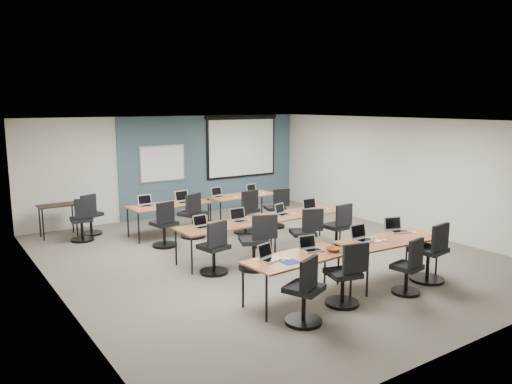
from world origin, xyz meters
TOP-DOWN VIEW (x-y plane):
  - floor at (0.00, 0.00)m, footprint 8.00×9.00m
  - ceiling at (0.00, 0.00)m, footprint 8.00×9.00m
  - wall_back at (0.00, 4.50)m, footprint 8.00×0.04m
  - wall_front at (0.00, -4.50)m, footprint 8.00×0.04m
  - wall_left at (-4.00, 0.00)m, footprint 0.04×9.00m
  - wall_right at (4.00, 0.00)m, footprint 0.04×9.00m
  - blue_accent_panel at (1.25, 4.47)m, footprint 5.50×0.04m
  - whiteboard at (-0.30, 4.43)m, footprint 1.28×0.03m
  - projector_screen at (2.20, 4.41)m, footprint 2.40×0.10m
  - training_table_front_left at (-1.00, -2.21)m, footprint 1.75×0.73m
  - training_table_front_right at (0.93, -2.32)m, footprint 1.87×0.78m
  - training_table_mid_left at (-0.90, 0.17)m, footprint 1.87×0.78m
  - training_table_mid_right at (0.99, 0.23)m, footprint 1.90×0.79m
  - training_table_back_left at (-0.94, 2.61)m, footprint 1.90×0.79m
  - training_table_back_right at (1.08, 2.63)m, footprint 1.76×0.73m
  - laptop_0 at (-1.47, -2.08)m, footprint 0.30×0.26m
  - mouse_0 at (-1.23, -2.24)m, footprint 0.07×0.10m
  - task_chair_0 at (-1.42, -2.89)m, footprint 0.56×0.53m
  - laptop_1 at (-0.63, -2.06)m, footprint 0.30×0.26m
  - mouse_1 at (-0.27, -2.27)m, footprint 0.07×0.10m
  - task_chair_1 at (-0.48, -2.72)m, footprint 0.52×0.52m
  - laptop_2 at (0.49, -2.09)m, footprint 0.34×0.29m
  - mouse_2 at (0.77, -2.35)m, footprint 0.09×0.11m
  - task_chair_2 at (0.67, -2.96)m, footprint 0.46×0.46m
  - laptop_3 at (1.43, -2.03)m, footprint 0.34×0.29m
  - mouse_3 at (1.61, -2.29)m, footprint 0.08×0.10m
  - task_chair_3 at (1.45, -2.78)m, footprint 0.58×0.58m
  - laptop_4 at (-1.36, 0.22)m, footprint 0.30×0.25m
  - mouse_4 at (-1.27, 0.08)m, footprint 0.07×0.09m
  - task_chair_4 at (-1.43, -0.37)m, footprint 0.52×0.52m
  - laptop_5 at (-0.50, 0.25)m, footprint 0.34×0.29m
  - mouse_5 at (-0.36, 0.15)m, footprint 0.07×0.10m
  - task_chair_5 at (-0.66, -0.57)m, footprint 0.61×0.58m
  - laptop_6 at (0.54, 0.25)m, footprint 0.30×0.26m
  - mouse_6 at (0.79, 0.18)m, footprint 0.07×0.10m
  - task_chair_6 at (0.55, -0.51)m, footprint 0.56×0.52m
  - laptop_7 at (1.35, 0.24)m, footprint 0.33×0.28m
  - mouse_7 at (1.71, 0.14)m, footprint 0.06×0.09m
  - task_chair_7 at (1.41, -0.55)m, footprint 0.54×0.54m
  - laptop_8 at (-1.47, 2.71)m, footprint 0.33×0.28m
  - mouse_8 at (-1.14, 2.54)m, footprint 0.07×0.10m
  - task_chair_8 at (-1.46, 1.74)m, footprint 0.53×0.53m
  - laptop_9 at (-0.57, 2.63)m, footprint 0.36×0.31m
  - mouse_9 at (-0.36, 2.54)m, footprint 0.07×0.10m
  - task_chair_9 at (-0.61, 2.07)m, footprint 0.61×0.58m
  - laptop_10 at (0.45, 2.78)m, footprint 0.31×0.26m
  - mouse_10 at (0.75, 2.45)m, footprint 0.09×0.11m
  - task_chair_10 at (0.61, 1.73)m, footprint 0.58×0.58m
  - laptop_11 at (1.45, 2.71)m, footprint 0.31×0.26m
  - mouse_11 at (1.64, 2.52)m, footprint 0.07×0.10m
  - task_chair_11 at (1.53, 1.78)m, footprint 0.51×0.50m
  - blue_mousepad at (-1.27, -2.35)m, footprint 0.26×0.22m
  - snack_bowl at (-0.36, -2.30)m, footprint 0.31×0.31m
  - snack_plate at (0.63, -2.27)m, footprint 0.24×0.24m
  - coffee_cup at (0.55, -2.28)m, footprint 0.07×0.07m
  - utility_table at (-3.14, 3.91)m, footprint 0.85×0.47m
  - spare_chair_a at (-2.49, 3.63)m, footprint 0.53×0.50m
  - spare_chair_b at (-2.78, 3.18)m, footprint 0.51×0.51m

SIDE VIEW (x-z plane):
  - floor at x=0.00m, z-range -0.01..0.01m
  - task_chair_2 at x=0.67m, z-range -0.09..0.86m
  - spare_chair_a at x=-2.49m, z-range -0.09..0.89m
  - task_chair_11 at x=1.53m, z-range -0.09..0.90m
  - spare_chair_b at x=-2.78m, z-range -0.09..0.90m
  - task_chair_4 at x=-1.43m, z-range -0.09..0.91m
  - task_chair_1 at x=-0.48m, z-range -0.09..0.91m
  - task_chair_6 at x=0.55m, z-range -0.09..0.92m
  - task_chair_8 at x=-1.46m, z-range -0.09..0.92m
  - task_chair_0 at x=-1.42m, z-range -0.09..0.92m
  - task_chair_7 at x=1.41m, z-range -0.09..0.93m
  - task_chair_10 at x=0.61m, z-range -0.09..0.96m
  - task_chair_5 at x=-0.66m, z-range -0.09..0.96m
  - task_chair_9 at x=-0.61m, z-range -0.09..0.96m
  - task_chair_3 at x=1.45m, z-range -0.09..0.97m
  - utility_table at x=-3.14m, z-range 0.27..1.02m
  - training_table_front_left at x=-1.00m, z-range 0.32..1.05m
  - training_table_back_right at x=1.08m, z-range 0.32..1.05m
  - training_table_front_right at x=0.93m, z-range 0.32..1.05m
  - training_table_mid_left at x=-0.90m, z-range 0.32..1.05m
  - training_table_mid_right at x=0.99m, z-range 0.32..1.05m
  - training_table_back_left at x=-0.94m, z-range 0.32..1.05m
  - blue_mousepad at x=-1.27m, z-range 0.73..0.74m
  - snack_plate at x=0.63m, z-range 0.73..0.74m
  - mouse_4 at x=-1.27m, z-range 0.73..0.76m
  - mouse_0 at x=-1.23m, z-range 0.73..0.76m
  - mouse_3 at x=1.61m, z-range 0.73..0.76m
  - mouse_9 at x=-0.36m, z-range 0.73..0.76m
  - mouse_7 at x=1.71m, z-range 0.73..0.76m
  - mouse_1 at x=-0.27m, z-range 0.73..0.76m
  - mouse_11 at x=1.64m, z-range 0.73..0.76m
  - mouse_5 at x=-0.36m, z-range 0.72..0.76m
  - mouse_2 at x=0.77m, z-range 0.72..0.76m
  - mouse_8 at x=-1.14m, z-range 0.72..0.76m
  - mouse_10 at x=0.75m, z-range 0.72..0.76m
  - mouse_6 at x=0.79m, z-range 0.72..0.76m
  - snack_bowl at x=-0.36m, z-range 0.73..0.79m
  - coffee_cup at x=0.55m, z-range 0.74..0.80m
  - laptop_4 at x=-1.36m, z-range 0.67..0.90m
  - laptop_1 at x=-0.63m, z-range 0.67..0.90m
  - laptop_6 at x=0.54m, z-range 0.67..0.90m
  - laptop_0 at x=-1.47m, z-range 0.67..0.90m
  - laptop_11 at x=1.45m, z-range 0.67..0.91m
  - laptop_10 at x=0.45m, z-range 0.67..0.91m
  - laptop_8 at x=-1.47m, z-range 0.67..0.92m
  - laptop_7 at x=1.35m, z-range 0.67..0.92m
  - laptop_3 at x=1.43m, z-range 0.67..0.92m
  - laptop_5 at x=-0.50m, z-range 0.67..0.92m
  - laptop_2 at x=0.49m, z-range 0.66..0.92m
  - laptop_9 at x=-0.57m, z-range 0.66..0.93m
  - wall_back at x=0.00m, z-range 0.00..2.70m
  - wall_front at x=0.00m, z-range 0.00..2.70m
  - wall_left at x=-4.00m, z-range 0.00..2.70m
  - wall_right at x=4.00m, z-range 0.00..2.70m
  - blue_accent_panel at x=1.25m, z-range 0.00..2.70m
  - whiteboard at x=-0.30m, z-range 0.96..1.94m
  - projector_screen at x=2.20m, z-range 0.98..2.80m
  - ceiling at x=0.00m, z-range 2.69..2.71m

